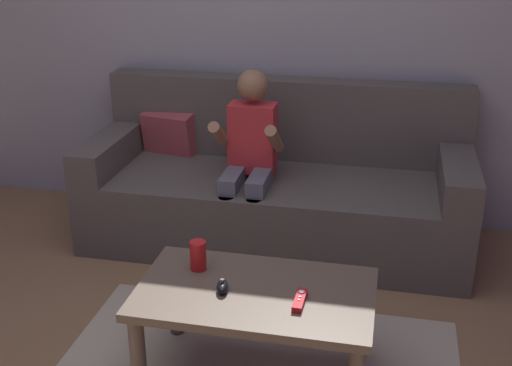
% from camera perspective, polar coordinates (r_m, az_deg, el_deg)
% --- Properties ---
extents(wall_back, '(4.37, 0.05, 2.50)m').
position_cam_1_polar(wall_back, '(3.82, -0.18, 15.25)').
color(wall_back, '#999EA8').
rests_on(wall_back, ground).
extents(couch, '(2.08, 0.80, 0.87)m').
position_cam_1_polar(couch, '(3.65, 1.76, -0.58)').
color(couch, '#56514C').
rests_on(couch, ground).
extents(person_seated_on_couch, '(0.35, 0.42, 0.99)m').
position_cam_1_polar(person_seated_on_couch, '(3.41, -0.61, 2.47)').
color(person_seated_on_couch, slate).
rests_on(person_seated_on_couch, ground).
extents(coffee_table, '(0.91, 0.53, 0.40)m').
position_cam_1_polar(coffee_table, '(2.54, -0.07, -10.61)').
color(coffee_table, brown).
rests_on(coffee_table, ground).
extents(game_remote_red_near_edge, '(0.04, 0.14, 0.03)m').
position_cam_1_polar(game_remote_red_near_edge, '(2.43, 3.86, -10.22)').
color(game_remote_red_near_edge, red).
rests_on(game_remote_red_near_edge, coffee_table).
extents(nunchuk_black, '(0.06, 0.10, 0.05)m').
position_cam_1_polar(nunchuk_black, '(2.49, -2.98, -9.05)').
color(nunchuk_black, black).
rests_on(nunchuk_black, coffee_table).
extents(soda_can, '(0.07, 0.07, 0.12)m').
position_cam_1_polar(soda_can, '(2.62, -5.11, -6.34)').
color(soda_can, red).
rests_on(soda_can, coffee_table).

